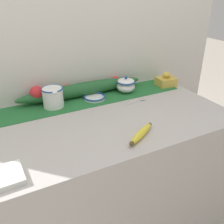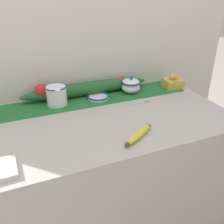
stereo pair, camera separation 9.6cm
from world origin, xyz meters
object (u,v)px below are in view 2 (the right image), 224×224
object	(u,v)px
sugar_bowl	(131,86)
gift_box	(173,82)
cream_pitcher	(56,95)
small_dish	(98,97)
banana	(139,135)
spoon	(146,101)

from	to	relation	value
sugar_bowl	gift_box	xyz separation A→B (m)	(0.31, -0.03, -0.01)
cream_pitcher	gift_box	size ratio (longest dim) A/B	1.09
cream_pitcher	small_dish	size ratio (longest dim) A/B	1.06
cream_pitcher	banana	xyz separation A→B (m)	(0.28, -0.50, -0.05)
cream_pitcher	sugar_bowl	xyz separation A→B (m)	(0.48, -0.00, -0.01)
small_dish	banana	bearing A→B (deg)	-87.35
gift_box	sugar_bowl	bearing A→B (deg)	175.07
small_dish	spoon	bearing A→B (deg)	-30.03
banana	gift_box	bearing A→B (deg)	42.69
banana	spoon	world-z (taller)	banana
cream_pitcher	small_dish	xyz separation A→B (m)	(0.25, -0.01, -0.05)
small_dish	banana	size ratio (longest dim) A/B	0.68
small_dish	gift_box	distance (m)	0.54
banana	small_dish	bearing A→B (deg)	92.65
sugar_bowl	cream_pitcher	bearing A→B (deg)	179.88
banana	gift_box	xyz separation A→B (m)	(0.52, 0.48, 0.02)
banana	sugar_bowl	bearing A→B (deg)	67.64
cream_pitcher	banana	world-z (taller)	cream_pitcher
spoon	gift_box	world-z (taller)	gift_box
gift_box	banana	bearing A→B (deg)	-137.31
spoon	gift_box	size ratio (longest dim) A/B	1.22
spoon	sugar_bowl	bearing A→B (deg)	89.41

